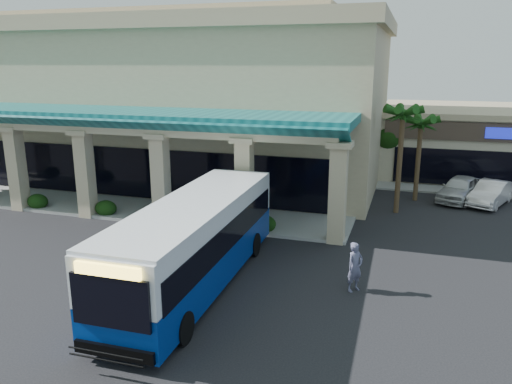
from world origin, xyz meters
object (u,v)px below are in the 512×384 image
(pedestrian, at_px, (355,267))
(car_silver, at_px, (460,189))
(car_white, at_px, (491,193))
(transit_bus, at_px, (196,244))

(pedestrian, distance_m, car_silver, 15.09)
(car_silver, relative_size, car_white, 1.04)
(car_silver, bearing_deg, pedestrian, -86.39)
(transit_bus, height_order, pedestrian, transit_bus)
(pedestrian, height_order, car_white, pedestrian)
(transit_bus, bearing_deg, car_white, 50.90)
(transit_bus, relative_size, car_white, 2.76)
(transit_bus, xyz_separation_m, car_white, (12.05, 15.28, -0.94))
(car_white, bearing_deg, car_silver, -169.13)
(pedestrian, xyz_separation_m, car_white, (6.32, 13.97, -0.23))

